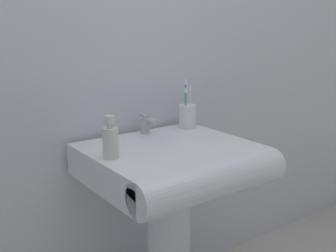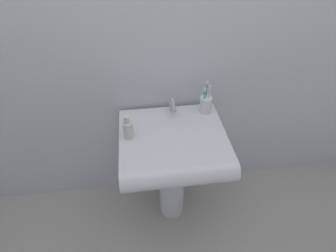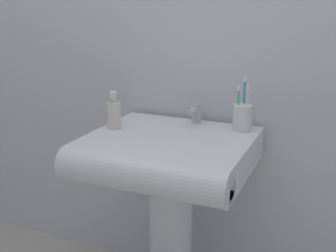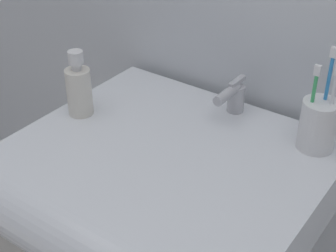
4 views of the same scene
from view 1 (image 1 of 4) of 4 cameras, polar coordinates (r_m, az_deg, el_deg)
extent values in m
cube|color=silver|center=(1.75, -5.73, 13.23)|extent=(5.00, 0.05, 2.40)
cube|color=white|center=(1.59, 0.07, -4.77)|extent=(0.60, 0.50, 0.12)
cylinder|color=white|center=(1.41, 6.08, -7.38)|extent=(0.60, 0.12, 0.12)
cylinder|color=#B7B7BC|center=(1.74, -3.15, 0.00)|extent=(0.04, 0.04, 0.06)
cylinder|color=#B7B7BC|center=(1.70, -2.41, 0.71)|extent=(0.02, 0.08, 0.02)
cube|color=#B7B7BC|center=(1.73, -3.17, 1.35)|extent=(0.01, 0.06, 0.01)
cylinder|color=white|center=(1.82, 2.64, 1.31)|extent=(0.07, 0.07, 0.10)
cylinder|color=#3FB266|center=(1.80, 2.42, 2.30)|extent=(0.01, 0.01, 0.14)
cube|color=white|center=(1.79, 2.45, 4.83)|extent=(0.01, 0.01, 0.02)
cylinder|color=white|center=(1.83, 2.98, 2.55)|extent=(0.01, 0.01, 0.15)
cube|color=white|center=(1.81, 3.01, 5.11)|extent=(0.01, 0.01, 0.02)
cylinder|color=#338CD8|center=(1.82, 2.37, 2.96)|extent=(0.01, 0.01, 0.17)
cube|color=white|center=(1.81, 2.40, 5.96)|extent=(0.01, 0.01, 0.02)
cylinder|color=silver|center=(1.43, -7.69, -2.34)|extent=(0.05, 0.05, 0.10)
cylinder|color=silver|center=(1.41, -7.77, -0.02)|extent=(0.02, 0.02, 0.01)
cylinder|color=silver|center=(1.41, -7.80, 0.82)|extent=(0.03, 0.03, 0.03)
camera|label=2|loc=(0.91, 51.36, 45.97)|focal=28.00mm
camera|label=3|loc=(1.48, 61.10, 8.11)|focal=45.00mm
camera|label=4|loc=(1.47, 34.02, 16.73)|focal=55.00mm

